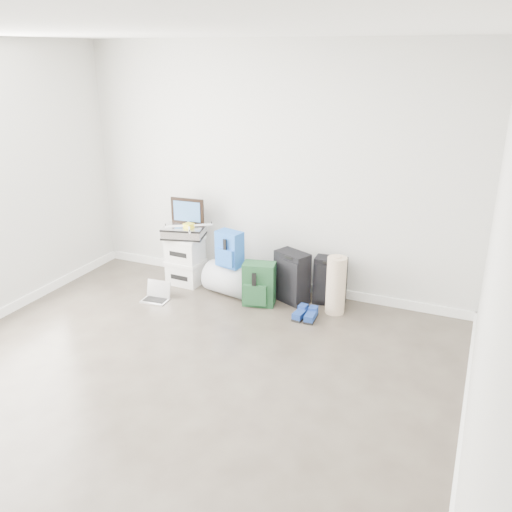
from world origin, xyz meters
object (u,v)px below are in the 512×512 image
at_px(boxes_stack, 185,260).
at_px(laptop, 157,295).
at_px(duffel_bag, 231,280).
at_px(large_suitcase, 292,277).
at_px(briefcase, 184,232).
at_px(carry_on, 330,281).

height_order(boxes_stack, laptop, boxes_stack).
relative_size(boxes_stack, laptop, 1.93).
distance_m(duffel_bag, laptop, 0.84).
bearing_deg(large_suitcase, briefcase, -154.41).
height_order(duffel_bag, laptop, duffel_bag).
height_order(boxes_stack, duffel_bag, boxes_stack).
bearing_deg(duffel_bag, boxes_stack, -174.94).
distance_m(duffel_bag, large_suitcase, 0.70).
relative_size(carry_on, laptop, 1.76).
xyz_separation_m(briefcase, duffel_bag, (0.63, -0.08, -0.46)).
bearing_deg(carry_on, large_suitcase, -166.64).
height_order(duffel_bag, carry_on, carry_on).
xyz_separation_m(carry_on, laptop, (-1.77, -0.67, -0.21)).
bearing_deg(boxes_stack, briefcase, 0.00).
distance_m(boxes_stack, large_suitcase, 1.31).
distance_m(carry_on, laptop, 1.90).
bearing_deg(carry_on, briefcase, -178.17).
xyz_separation_m(boxes_stack, briefcase, (0.00, 0.00, 0.35)).
bearing_deg(laptop, large_suitcase, 17.38).
bearing_deg(briefcase, carry_on, -10.16).
height_order(briefcase, laptop, briefcase).
bearing_deg(large_suitcase, laptop, -133.48).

